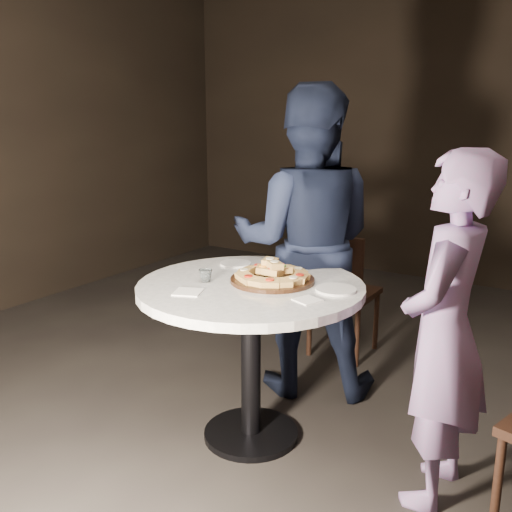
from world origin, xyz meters
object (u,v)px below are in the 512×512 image
at_px(chair_far, 339,286).
at_px(diner_teal, 444,333).
at_px(focaccia_pile, 272,273).
at_px(diner_navy, 306,243).
at_px(serving_board, 272,280).
at_px(table, 251,313).
at_px(water_glass, 206,276).

xyz_separation_m(chair_far, diner_teal, (0.99, -1.16, 0.26)).
relative_size(focaccia_pile, diner_navy, 0.21).
height_order(serving_board, diner_teal, diner_teal).
relative_size(table, diner_navy, 0.77).
distance_m(table, focaccia_pile, 0.23).
xyz_separation_m(table, chair_far, (-0.05, 1.20, -0.18)).
bearing_deg(diner_teal, chair_far, -139.17).
relative_size(table, chair_far, 1.59).
relative_size(table, focaccia_pile, 3.74).
height_order(table, water_glass, water_glass).
bearing_deg(focaccia_pile, chair_far, 96.28).
relative_size(serving_board, diner_navy, 0.23).
relative_size(table, water_glass, 20.55).
distance_m(serving_board, diner_teal, 0.87).
bearing_deg(serving_board, diner_navy, 101.69).
xyz_separation_m(water_glass, diner_navy, (0.16, 0.78, 0.04)).
bearing_deg(water_glass, diner_teal, 7.30).
distance_m(serving_board, water_glass, 0.34).
relative_size(chair_far, diner_teal, 0.58).
height_order(chair_far, diner_teal, diner_teal).
height_order(table, serving_board, serving_board).
xyz_separation_m(focaccia_pile, diner_teal, (0.87, -0.03, -0.13)).
bearing_deg(table, water_glass, -154.33).
bearing_deg(serving_board, water_glass, -147.26).
distance_m(water_glass, diner_navy, 0.80).
bearing_deg(water_glass, serving_board, 32.74).
bearing_deg(diner_navy, diner_teal, 123.80).
bearing_deg(focaccia_pile, water_glass, -147.24).
height_order(table, chair_far, chair_far).
bearing_deg(serving_board, table, -132.86).
bearing_deg(chair_far, water_glass, 82.89).
bearing_deg(serving_board, diner_teal, -2.27).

